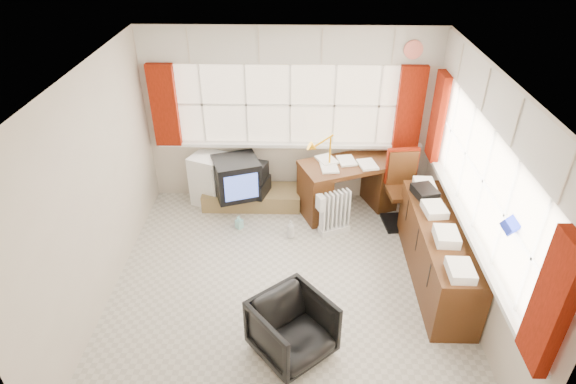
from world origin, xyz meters
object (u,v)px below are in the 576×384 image
task_chair (402,185)px  mini_fridge (210,179)px  desk (348,184)px  tv_bench (252,197)px  radiator (335,216)px  credenza (437,251)px  office_chair (293,328)px  desk_lamp (330,143)px  crt_tv (237,177)px

task_chair → mini_fridge: (-2.67, 0.41, -0.18)m
desk → tv_bench: bearing=176.3°
radiator → credenza: bearing=-38.3°
desk → office_chair: (-0.74, -2.56, -0.10)m
desk → radiator: (-0.21, -0.55, -0.17)m
desk → desk_lamp: bearing=-168.3°
tv_bench → office_chair: bearing=-76.5°
office_chair → task_chair: bearing=18.4°
office_chair → mini_fridge: mini_fridge is taller
office_chair → tv_bench: bearing=63.5°
radiator → task_chair: bearing=19.0°
credenza → crt_tv: size_ratio=2.67×
desk_lamp → tv_bench: desk_lamp is taller
desk → desk_lamp: 0.72m
credenza → radiator: bearing=141.7°
desk → mini_fridge: size_ratio=1.94×
desk → office_chair: 2.67m
desk_lamp → credenza: 1.94m
desk_lamp → radiator: (0.07, -0.49, -0.83)m
task_chair → office_chair: task_chair is taller
office_chair → credenza: (1.65, 1.13, 0.08)m
desk → credenza: (0.91, -1.43, -0.03)m
task_chair → credenza: (0.21, -1.19, -0.17)m
office_chair → desk_lamp: bearing=39.7°
desk_lamp → credenza: (1.19, -1.37, -0.69)m
radiator → crt_tv: bearing=158.9°
office_chair → credenza: bearing=-5.5°
desk → office_chair: size_ratio=2.10×
desk → mini_fridge: desk is taller
desk → credenza: bearing=-57.6°
radiator → desk_lamp: bearing=98.1°
credenza → mini_fridge: bearing=151.0°
tv_bench → radiator: bearing=-28.8°
desk → tv_bench: desk is taller
desk_lamp → office_chair: bearing=-100.4°
task_chair → radiator: 1.00m
crt_tv → tv_bench: bearing=32.6°
office_chair → tv_bench: (-0.63, 2.65, -0.19)m
office_chair → credenza: credenza is taller
task_chair → tv_bench: 2.14m
office_chair → mini_fridge: bearing=74.6°
desk_lamp → crt_tv: size_ratio=0.62×
desk → desk_lamp: (-0.28, -0.06, 0.66)m
task_chair → credenza: size_ratio=0.53×
desk → task_chair: 0.75m
desk_lamp → credenza: desk_lamp is taller
crt_tv → mini_fridge: bearing=154.9°
desk → crt_tv: size_ratio=1.96×
desk → crt_tv: 1.56m
mini_fridge → radiator: bearing=-22.1°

